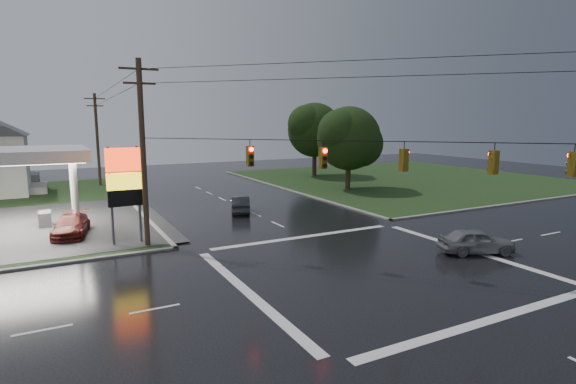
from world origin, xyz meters
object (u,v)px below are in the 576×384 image
pylon_sign (124,179)px  car_pump (71,226)px  utility_pole_nw (143,151)px  tree_ne_far (316,130)px  car_crossing (476,241)px  car_north (240,204)px  utility_pole_n (97,138)px  tree_ne_near (350,139)px

pylon_sign → car_pump: size_ratio=1.26×
pylon_sign → utility_pole_nw: bearing=-45.0°
tree_ne_far → car_crossing: bearing=-106.5°
utility_pole_nw → car_crossing: utility_pole_nw is taller
car_north → car_crossing: car_crossing is taller
pylon_sign → tree_ne_far: 36.35m
utility_pole_n → tree_ne_far: 26.96m
tree_ne_near → car_pump: 29.05m
utility_pole_nw → tree_ne_near: 26.74m
pylon_sign → car_north: size_ratio=1.45×
car_north → utility_pole_n: bearing=-48.0°
car_crossing → pylon_sign: bearing=80.6°
utility_pole_nw → car_pump: (-3.95, 4.84, -5.03)m
pylon_sign → utility_pole_n: 27.56m
car_crossing → car_north: bearing=47.7°
car_north → car_pump: car_pump is taller
tree_ne_near → tree_ne_far: 12.39m
car_north → pylon_sign: bearing=50.9°
tree_ne_near → tree_ne_far: (3.01, 12.00, 0.62)m
car_pump → tree_ne_far: bearing=43.6°
tree_ne_near → tree_ne_far: tree_ne_far is taller
utility_pole_nw → car_north: (8.70, 6.78, -5.04)m
utility_pole_nw → car_pump: 8.02m
pylon_sign → utility_pole_n: utility_pole_n is taller
car_pump → pylon_sign: bearing=-41.6°
car_north → car_pump: 12.80m
pylon_sign → car_north: 11.77m
car_crossing → car_pump: car_crossing is taller
tree_ne_far → car_crossing: tree_ne_far is taller
tree_ne_far → car_crossing: (-10.31, -34.69, -5.47)m
utility_pole_n → car_crossing: size_ratio=2.51×
tree_ne_near → tree_ne_far: size_ratio=0.92×
tree_ne_far → car_crossing: 36.60m
utility_pole_n → car_crossing: 42.28m
pylon_sign → utility_pole_nw: 2.22m
utility_pole_nw → tree_ne_near: size_ratio=1.22×
utility_pole_n → tree_ne_far: utility_pole_n is taller
pylon_sign → car_crossing: size_ratio=1.43×
utility_pole_nw → car_pump: utility_pole_nw is taller
pylon_sign → car_pump: 5.87m
tree_ne_near → car_pump: tree_ne_near is taller
utility_pole_n → car_pump: (-3.95, -23.66, -4.78)m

